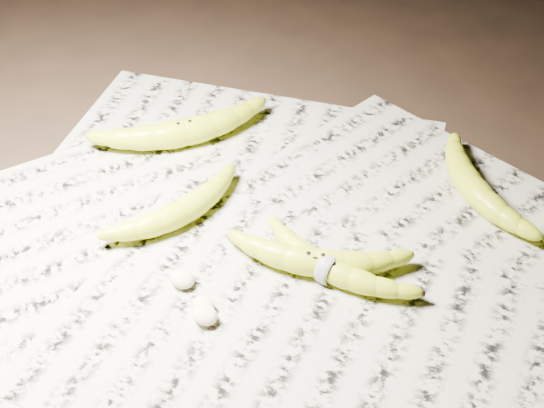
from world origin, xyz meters
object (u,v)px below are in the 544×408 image
Objects in this scene: banana_center at (316,260)px; banana_left_a at (184,130)px; banana_left_b at (182,210)px; banana_upper_a at (472,184)px; banana_taped at (328,266)px.

banana_left_a is at bearing 134.17° from banana_center.
banana_left_b is 0.19m from banana_center.
banana_taped is at bearing -70.76° from banana_upper_a.
banana_left_b is at bearing 161.09° from banana_center.
banana_center is 1.03× the size of banana_taped.
banana_left_a reaches higher than banana_taped.
banana_left_a is 1.21× the size of banana_center.
banana_center is at bearing -74.04° from banana_upper_a.
banana_upper_a reaches higher than banana_taped.
banana_taped is 0.25m from banana_upper_a.
banana_left_a is 1.30× the size of banana_left_b.
banana_left_a is 0.42m from banana_upper_a.
banana_center is at bearing -170.44° from banana_taped.
banana_left_a is 1.25× the size of banana_taped.
banana_left_a is 0.17m from banana_left_b.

